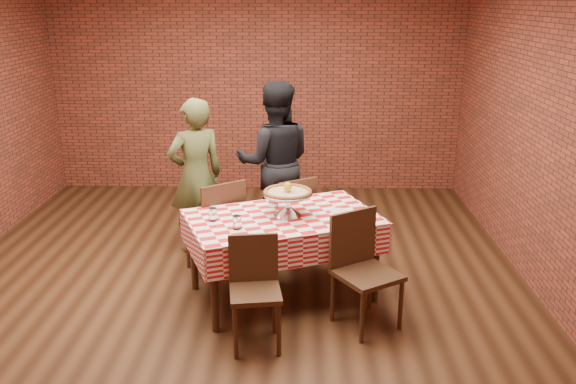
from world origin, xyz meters
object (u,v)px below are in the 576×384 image
(water_glass_left, at_px, (237,222))
(chair_near_right, at_px, (367,273))
(pizza, at_px, (288,193))
(water_glass_right, at_px, (213,214))
(diner_olive, at_px, (196,176))
(chair_near_left, at_px, (255,296))
(chair_far_right, at_px, (289,218))
(pizza_stand, at_px, (288,204))
(diner_black, at_px, (275,162))
(table, at_px, (283,257))
(condiment_caddy, at_px, (273,200))
(chair_far_left, at_px, (214,225))

(water_glass_left, xyz_separation_m, chair_near_right, (1.06, -0.20, -0.35))
(pizza, xyz_separation_m, water_glass_right, (-0.63, -0.16, -0.15))
(diner_olive, bearing_deg, water_glass_right, 77.16)
(chair_near_left, height_order, diner_olive, diner_olive)
(pizza, bearing_deg, chair_far_right, 90.86)
(pizza_stand, distance_m, diner_black, 1.35)
(water_glass_left, xyz_separation_m, water_glass_right, (-0.23, 0.18, 0.00))
(pizza, bearing_deg, chair_near_right, -39.76)
(pizza_stand, relative_size, chair_near_right, 0.47)
(table, height_order, water_glass_right, water_glass_right)
(condiment_caddy, relative_size, chair_near_left, 0.15)
(water_glass_right, relative_size, diner_olive, 0.07)
(water_glass_right, distance_m, diner_black, 1.57)
(water_glass_right, distance_m, condiment_caddy, 0.63)
(chair_near_right, xyz_separation_m, diner_black, (-0.83, 1.88, 0.40))
(table, bearing_deg, water_glass_right, -167.84)
(water_glass_left, xyz_separation_m, chair_near_left, (0.18, -0.53, -0.39))
(pizza_stand, relative_size, chair_near_left, 0.52)
(condiment_caddy, bearing_deg, pizza, -56.32)
(pizza_stand, relative_size, condiment_caddy, 3.47)
(condiment_caddy, bearing_deg, chair_near_left, -91.80)
(condiment_caddy, bearing_deg, diner_black, 94.66)
(pizza, relative_size, diner_olive, 0.26)
(pizza, distance_m, water_glass_right, 0.67)
(water_glass_left, height_order, condiment_caddy, condiment_caddy)
(pizza_stand, height_order, chair_far_left, pizza_stand)
(pizza_stand, bearing_deg, table, -140.58)
(pizza_stand, xyz_separation_m, diner_olive, (-0.97, 1.00, -0.05))
(pizza_stand, bearing_deg, condiment_caddy, 121.03)
(water_glass_left, height_order, diner_olive, diner_olive)
(chair_near_left, bearing_deg, chair_near_right, 12.44)
(table, height_order, condiment_caddy, condiment_caddy)
(chair_far_right, bearing_deg, pizza, 59.56)
(chair_far_left, distance_m, diner_black, 1.10)
(condiment_caddy, relative_size, chair_far_left, 0.14)
(chair_near_right, bearing_deg, water_glass_right, 130.52)
(pizza_stand, xyz_separation_m, diner_black, (-0.17, 1.34, 0.02))
(water_glass_left, bearing_deg, diner_olive, 112.85)
(pizza_stand, bearing_deg, diner_olive, 134.10)
(diner_black, bearing_deg, chair_far_left, 53.39)
(chair_near_left, distance_m, diner_olive, 2.06)
(water_glass_right, distance_m, chair_far_left, 0.73)
(pizza_stand, distance_m, chair_far_right, 0.87)
(water_glass_left, relative_size, chair_far_right, 0.13)
(chair_near_left, bearing_deg, chair_far_left, 101.99)
(water_glass_left, height_order, diner_black, diner_black)
(diner_olive, bearing_deg, diner_black, 173.65)
(chair_near_left, bearing_deg, chair_far_right, 74.39)
(pizza, xyz_separation_m, diner_black, (-0.17, 1.34, -0.09))
(chair_far_left, relative_size, chair_far_right, 1.05)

